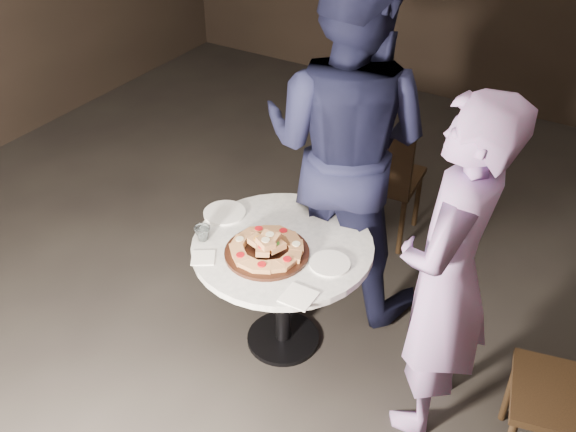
{
  "coord_description": "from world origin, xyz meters",
  "views": [
    {
      "loc": [
        1.33,
        -1.93,
        2.54
      ],
      "look_at": [
        0.05,
        0.18,
        0.79
      ],
      "focal_mm": 40.0,
      "sensor_mm": 36.0,
      "label": 1
    }
  ],
  "objects_px": {
    "focaccia_pile": "(267,247)",
    "diner_navy": "(346,145)",
    "serving_board": "(267,252)",
    "diner_teal": "(447,277)",
    "table": "(283,263)",
    "water_glass": "(203,233)",
    "chair_far": "(384,175)"
  },
  "relations": [
    {
      "from": "focaccia_pile",
      "to": "diner_navy",
      "type": "distance_m",
      "value": 0.69
    },
    {
      "from": "serving_board",
      "to": "diner_teal",
      "type": "relative_size",
      "value": 0.24
    },
    {
      "from": "table",
      "to": "water_glass",
      "type": "relative_size",
      "value": 11.8
    },
    {
      "from": "chair_far",
      "to": "serving_board",
      "type": "bearing_deg",
      "value": 81.26
    },
    {
      "from": "table",
      "to": "serving_board",
      "type": "relative_size",
      "value": 2.32
    },
    {
      "from": "diner_navy",
      "to": "diner_teal",
      "type": "bearing_deg",
      "value": 139.77
    },
    {
      "from": "diner_teal",
      "to": "water_glass",
      "type": "bearing_deg",
      "value": -83.4
    },
    {
      "from": "chair_far",
      "to": "diner_navy",
      "type": "relative_size",
      "value": 0.44
    },
    {
      "from": "diner_teal",
      "to": "diner_navy",
      "type": "bearing_deg",
      "value": -127.2
    },
    {
      "from": "table",
      "to": "chair_far",
      "type": "distance_m",
      "value": 1.08
    },
    {
      "from": "serving_board",
      "to": "diner_navy",
      "type": "xyz_separation_m",
      "value": [
        0.07,
        0.64,
        0.29
      ]
    },
    {
      "from": "serving_board",
      "to": "water_glass",
      "type": "distance_m",
      "value": 0.33
    },
    {
      "from": "diner_teal",
      "to": "serving_board",
      "type": "bearing_deg",
      "value": -85.01
    },
    {
      "from": "water_glass",
      "to": "table",
      "type": "bearing_deg",
      "value": 26.46
    },
    {
      "from": "diner_navy",
      "to": "diner_teal",
      "type": "xyz_separation_m",
      "value": [
        0.75,
        -0.56,
        -0.13
      ]
    },
    {
      "from": "focaccia_pile",
      "to": "diner_teal",
      "type": "xyz_separation_m",
      "value": [
        0.82,
        0.08,
        0.12
      ]
    },
    {
      "from": "serving_board",
      "to": "focaccia_pile",
      "type": "distance_m",
      "value": 0.04
    },
    {
      "from": "table",
      "to": "focaccia_pile",
      "type": "bearing_deg",
      "value": -100.46
    },
    {
      "from": "serving_board",
      "to": "diner_teal",
      "type": "distance_m",
      "value": 0.84
    },
    {
      "from": "chair_far",
      "to": "focaccia_pile",
      "type": "bearing_deg",
      "value": 81.31
    },
    {
      "from": "table",
      "to": "focaccia_pile",
      "type": "distance_m",
      "value": 0.2
    },
    {
      "from": "focaccia_pile",
      "to": "chair_far",
      "type": "height_order",
      "value": "chair_far"
    },
    {
      "from": "table",
      "to": "diner_navy",
      "type": "xyz_separation_m",
      "value": [
        0.05,
        0.53,
        0.42
      ]
    },
    {
      "from": "diner_navy",
      "to": "chair_far",
      "type": "bearing_deg",
      "value": -94.54
    },
    {
      "from": "water_glass",
      "to": "diner_navy",
      "type": "xyz_separation_m",
      "value": [
        0.39,
        0.7,
        0.26
      ]
    },
    {
      "from": "table",
      "to": "diner_navy",
      "type": "bearing_deg",
      "value": 84.73
    },
    {
      "from": "diner_navy",
      "to": "table",
      "type": "bearing_deg",
      "value": 80.99
    },
    {
      "from": "table",
      "to": "serving_board",
      "type": "distance_m",
      "value": 0.17
    },
    {
      "from": "serving_board",
      "to": "diner_teal",
      "type": "bearing_deg",
      "value": 5.7
    },
    {
      "from": "focaccia_pile",
      "to": "diner_teal",
      "type": "relative_size",
      "value": 0.22
    },
    {
      "from": "diner_navy",
      "to": "diner_teal",
      "type": "distance_m",
      "value": 0.95
    },
    {
      "from": "serving_board",
      "to": "diner_navy",
      "type": "distance_m",
      "value": 0.7
    }
  ]
}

